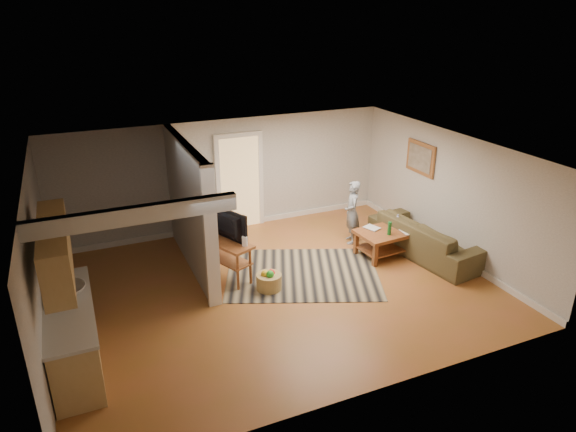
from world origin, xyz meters
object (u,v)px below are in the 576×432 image
(speaker_left, at_px, (205,243))
(speaker_right, at_px, (202,244))
(toddler, at_px, (225,253))
(child, at_px, (350,242))
(tv_console, at_px, (225,243))
(toy_basket, at_px, (269,281))
(sofa, at_px, (424,254))
(coffee_table, at_px, (390,235))

(speaker_left, distance_m, speaker_right, 0.23)
(speaker_right, distance_m, toddler, 0.79)
(speaker_right, relative_size, child, 0.67)
(tv_console, distance_m, toy_basket, 1.08)
(sofa, xyz_separation_m, toddler, (-3.75, 1.69, 0.00))
(sofa, bearing_deg, child, 36.60)
(sofa, bearing_deg, speaker_left, 67.24)
(speaker_right, bearing_deg, toy_basket, -39.11)
(speaker_left, distance_m, toy_basket, 1.51)
(sofa, bearing_deg, tv_console, 72.39)
(tv_console, distance_m, toddler, 1.25)
(speaker_left, distance_m, child, 3.25)
(sofa, xyz_separation_m, coffee_table, (-0.65, 0.32, 0.42))
(coffee_table, relative_size, tv_console, 1.09)
(sofa, bearing_deg, speaker_right, 64.78)
(tv_console, bearing_deg, toy_basket, -75.99)
(coffee_table, xyz_separation_m, speaker_right, (-3.65, 1.03, 0.04))
(sofa, relative_size, coffee_table, 1.78)
(speaker_left, relative_size, toy_basket, 2.49)
(tv_console, height_order, child, tv_console)
(toddler, bearing_deg, coffee_table, 157.22)
(sofa, relative_size, speaker_right, 2.74)
(sofa, height_order, coffee_table, coffee_table)
(child, bearing_deg, tv_console, -60.72)
(sofa, relative_size, toy_basket, 5.54)
(coffee_table, relative_size, speaker_left, 1.25)
(speaker_left, bearing_deg, coffee_table, -9.82)
(sofa, xyz_separation_m, child, (-1.10, 1.12, 0.00))
(speaker_left, height_order, child, speaker_left)
(speaker_left, bearing_deg, toddler, 47.84)
(tv_console, height_order, toy_basket, tv_console)
(coffee_table, xyz_separation_m, child, (-0.45, 0.81, -0.42))
(speaker_left, bearing_deg, toy_basket, -51.96)
(speaker_right, height_order, toddler, speaker_right)
(child, distance_m, toddler, 2.71)
(sofa, xyz_separation_m, speaker_right, (-4.30, 1.35, 0.46))
(sofa, height_order, toy_basket, toy_basket)
(speaker_right, bearing_deg, sofa, 2.50)
(tv_console, relative_size, toy_basket, 2.86)
(sofa, bearing_deg, coffee_table, 56.27)
(speaker_left, height_order, toy_basket, speaker_left)
(child, bearing_deg, sofa, 65.42)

